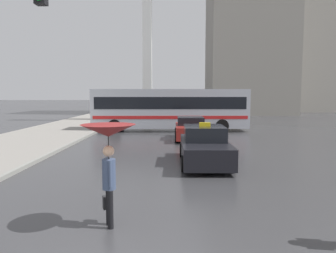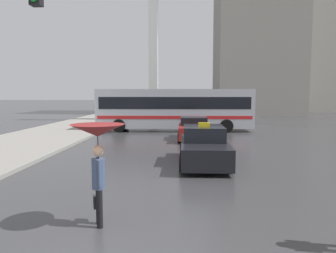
# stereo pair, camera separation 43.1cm
# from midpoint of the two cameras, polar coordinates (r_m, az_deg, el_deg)

# --- Properties ---
(taxi) EXTENTS (1.91, 4.47, 1.66)m
(taxi) POSITION_cam_midpoint_polar(r_m,az_deg,el_deg) (13.14, 5.43, -3.51)
(taxi) COLOR black
(taxi) RESTS_ON ground_plane
(sedan_red) EXTENTS (1.91, 4.06, 1.38)m
(sedan_red) POSITION_cam_midpoint_polar(r_m,az_deg,el_deg) (20.09, 3.33, -0.45)
(sedan_red) COLOR maroon
(sedan_red) RESTS_ON ground_plane
(city_bus) EXTENTS (11.64, 2.91, 3.14)m
(city_bus) POSITION_cam_midpoint_polar(r_m,az_deg,el_deg) (24.84, -0.14, 3.28)
(city_bus) COLOR #B2B7C1
(city_bus) RESTS_ON ground_plane
(pedestrian_with_umbrella) EXTENTS (1.12, 1.12, 2.16)m
(pedestrian_with_umbrella) POSITION_cam_midpoint_polar(r_m,az_deg,el_deg) (6.87, -12.13, -2.72)
(pedestrian_with_umbrella) COLOR black
(pedestrian_with_umbrella) RESTS_ON ground_plane
(building_tower_far) EXTENTS (13.26, 11.84, 22.92)m
(building_tower_far) POSITION_cam_midpoint_polar(r_m,az_deg,el_deg) (61.33, 24.93, 13.28)
(building_tower_far) COLOR #A39E93
(building_tower_far) RESTS_ON ground_plane
(monument_cross) EXTENTS (8.38, 0.90, 19.04)m
(monument_cross) POSITION_cam_midpoint_polar(r_m,az_deg,el_deg) (34.35, -4.06, 19.15)
(monument_cross) COLOR white
(monument_cross) RESTS_ON ground_plane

